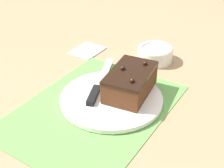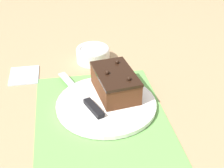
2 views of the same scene
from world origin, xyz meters
The scene contains 7 objects.
ground_plane centered at (0.00, 0.00, 0.00)m, with size 3.00×3.00×0.00m, color #9E7F5B.
placemat_woven centered at (0.00, 0.00, 0.00)m, with size 0.46×0.34×0.00m, color #609E4C.
cake_plate centered at (-0.05, 0.02, 0.01)m, with size 0.27×0.27×0.01m.
chocolate_cake centered at (-0.10, 0.05, 0.05)m, with size 0.18×0.12×0.08m.
serving_knife centered at (-0.07, -0.03, 0.02)m, with size 0.25×0.11×0.01m.
small_bowl centered at (-0.32, 0.02, 0.03)m, with size 0.11×0.11×0.05m.
folded_napkin centered at (-0.26, -0.21, 0.00)m, with size 0.11×0.09×0.01m, color silver.
Camera 2 is at (0.62, -0.08, 0.52)m, focal length 50.00 mm.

